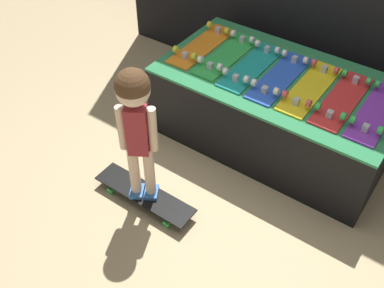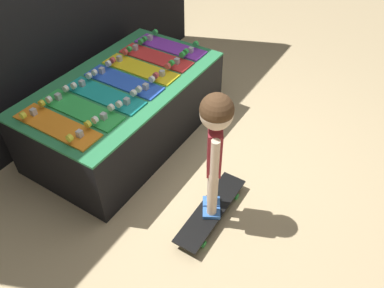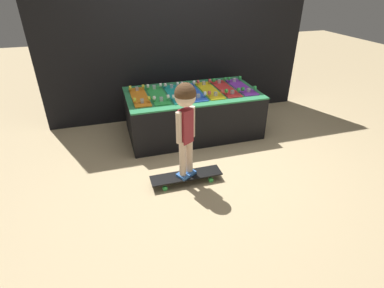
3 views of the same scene
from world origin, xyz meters
name	(u,v)px [view 1 (image 1 of 3)]	position (x,y,z in m)	size (l,w,h in m)	color
ground_plane	(229,186)	(0.00, 0.00, 0.00)	(16.00, 16.00, 0.00)	tan
display_rack	(276,109)	(0.00, 0.67, 0.31)	(1.82, 1.02, 0.61)	black
skateboard_orange_on_rack	(202,45)	(-0.73, 0.69, 0.63)	(0.21, 0.73, 0.09)	orange
skateboard_green_on_rack	(227,55)	(-0.49, 0.68, 0.63)	(0.21, 0.73, 0.09)	green
skateboard_teal_on_rack	(252,66)	(-0.24, 0.65, 0.63)	(0.21, 0.73, 0.09)	teal
skateboard_blue_on_rack	(280,77)	(0.00, 0.65, 0.63)	(0.21, 0.73, 0.09)	blue
skateboard_yellow_on_rack	(310,87)	(0.24, 0.66, 0.63)	(0.21, 0.73, 0.09)	yellow
skateboard_red_on_rack	(343,99)	(0.49, 0.66, 0.63)	(0.21, 0.73, 0.09)	red
skateboard_purple_on_rack	(377,111)	(0.73, 0.66, 0.63)	(0.21, 0.73, 0.09)	purple
skateboard_on_floor	(145,195)	(-0.42, -0.48, 0.08)	(0.80, 0.20, 0.09)	black
child	(135,114)	(-0.42, -0.48, 0.83)	(0.24, 0.21, 1.05)	#3870C6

